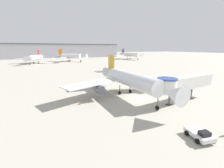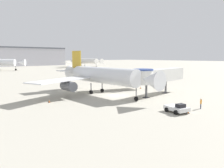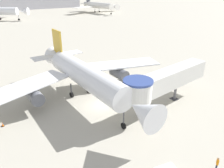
{
  "view_description": "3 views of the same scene",
  "coord_description": "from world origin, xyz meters",
  "views": [
    {
      "loc": [
        -20.55,
        -28.7,
        12.01
      ],
      "look_at": [
        -5.77,
        3.54,
        3.49
      ],
      "focal_mm": 24.0,
      "sensor_mm": 36.0,
      "label": 1
    },
    {
      "loc": [
        -30.95,
        -35.88,
        8.54
      ],
      "look_at": [
        -1.67,
        -1.03,
        2.82
      ],
      "focal_mm": 35.0,
      "sensor_mm": 36.0,
      "label": 2
    },
    {
      "loc": [
        -15.4,
        -26.57,
        17.48
      ],
      "look_at": [
        1.83,
        -0.48,
        3.44
      ],
      "focal_mm": 35.0,
      "sensor_mm": 36.0,
      "label": 3
    }
  ],
  "objects": [
    {
      "name": "pushback_tug_white",
      "position": [
        -2.19,
        -17.2,
        0.67
      ],
      "size": [
        2.97,
        3.94,
        1.47
      ],
      "rotation": [
        0.0,
        0.0,
        -0.19
      ],
      "color": "silver",
      "rests_on": "ground_plane"
    },
    {
      "name": "traffic_cone_port_wing",
      "position": [
        -14.17,
        2.37,
        0.3
      ],
      "size": [
        0.37,
        0.37,
        0.62
      ],
      "color": "black",
      "rests_on": "ground_plane"
    },
    {
      "name": "jet_bridge",
      "position": [
        7.58,
        -5.59,
        4.39
      ],
      "size": [
        17.5,
        5.14,
        6.07
      ],
      "rotation": [
        0.0,
        0.0,
        0.12
      ],
      "color": "silver",
      "rests_on": "ground_plane"
    },
    {
      "name": "background_jet_gray_tail",
      "position": [
        67.57,
        115.91,
        4.98
      ],
      "size": [
        41.71,
        37.72,
        11.41
      ],
      "rotation": [
        0.0,
        0.0,
        0.1
      ],
      "color": "white",
      "rests_on": "ground_plane"
    },
    {
      "name": "ground_plane",
      "position": [
        0.0,
        0.0,
        0.0
      ],
      "size": [
        800.0,
        800.0,
        0.0
      ],
      "primitive_type": "plane",
      "color": "#A8A393"
    },
    {
      "name": "traffic_cone_apron_front",
      "position": [
        -1.37,
        -18.62,
        0.32
      ],
      "size": [
        0.4,
        0.4,
        0.67
      ],
      "color": "black",
      "rests_on": "ground_plane"
    },
    {
      "name": "traffic_cone_starboard_wing",
      "position": [
        12.09,
        3.48,
        0.31
      ],
      "size": [
        0.4,
        0.4,
        0.66
      ],
      "color": "black",
      "rests_on": "ground_plane"
    },
    {
      "name": "ground_crew_marshaller",
      "position": [
        2.93,
        -18.33,
        0.99
      ],
      "size": [
        0.37,
        0.36,
        1.71
      ],
      "rotation": [
        0.0,
        0.0,
        0.7
      ],
      "color": "#1E2338",
      "rests_on": "ground_plane"
    },
    {
      "name": "main_airplane",
      "position": [
        -1.09,
        3.44,
        4.23
      ],
      "size": [
        33.55,
        29.41,
        10.03
      ],
      "rotation": [
        0.0,
        0.0,
        0.03
      ],
      "color": "silver",
      "rests_on": "ground_plane"
    }
  ]
}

